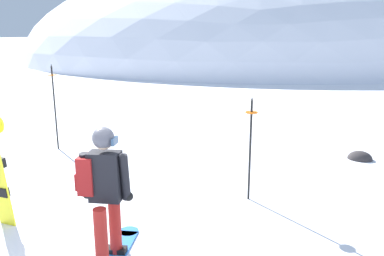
{
  "coord_description": "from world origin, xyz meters",
  "views": [
    {
      "loc": [
        2.69,
        -3.27,
        2.74
      ],
      "look_at": [
        0.09,
        3.24,
        1.0
      ],
      "focal_mm": 36.49,
      "sensor_mm": 36.0,
      "label": 1
    }
  ],
  "objects_px": {
    "snowboarder_main": "(104,194)",
    "rock_mid": "(360,159)",
    "piste_marker_near": "(250,142)",
    "piste_marker_far": "(54,101)"
  },
  "relations": [
    {
      "from": "snowboarder_main",
      "to": "rock_mid",
      "type": "height_order",
      "value": "snowboarder_main"
    },
    {
      "from": "piste_marker_near",
      "to": "snowboarder_main",
      "type": "bearing_deg",
      "value": -114.26
    },
    {
      "from": "piste_marker_near",
      "to": "rock_mid",
      "type": "relative_size",
      "value": 3.32
    },
    {
      "from": "snowboarder_main",
      "to": "piste_marker_far",
      "type": "height_order",
      "value": "piste_marker_far"
    },
    {
      "from": "snowboarder_main",
      "to": "piste_marker_near",
      "type": "relative_size",
      "value": 1.02
    },
    {
      "from": "piste_marker_near",
      "to": "rock_mid",
      "type": "distance_m",
      "value": 3.61
    },
    {
      "from": "piste_marker_far",
      "to": "rock_mid",
      "type": "xyz_separation_m",
      "value": [
        6.72,
        1.83,
        -1.16
      ]
    },
    {
      "from": "piste_marker_far",
      "to": "rock_mid",
      "type": "relative_size",
      "value": 3.86
    },
    {
      "from": "piste_marker_far",
      "to": "rock_mid",
      "type": "height_order",
      "value": "piste_marker_far"
    },
    {
      "from": "piste_marker_far",
      "to": "piste_marker_near",
      "type": "bearing_deg",
      "value": -13.02
    }
  ]
}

